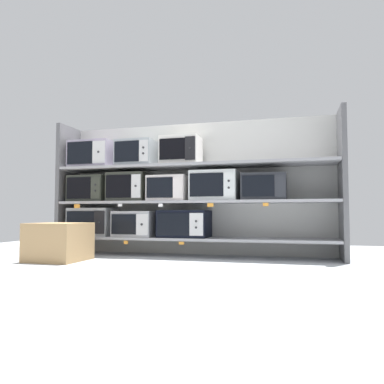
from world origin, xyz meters
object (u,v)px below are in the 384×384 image
(microwave_6, at_px, (215,186))
(microwave_9, at_px, (138,154))
(microwave_8, at_px, (94,155))
(shipping_carton, at_px, (59,242))
(microwave_4, at_px, (130,187))
(microwave_10, at_px, (181,151))
(microwave_2, at_px, (185,224))
(microwave_7, at_px, (264,187))
(microwave_0, at_px, (93,222))
(microwave_3, at_px, (91,189))
(microwave_5, at_px, (170,189))
(microwave_1, at_px, (137,224))

(microwave_6, height_order, microwave_9, microwave_9)
(microwave_8, distance_m, shipping_carton, 1.25)
(microwave_4, bearing_deg, microwave_10, 0.02)
(microwave_6, xyz_separation_m, microwave_8, (-1.52, -0.00, 0.41))
(microwave_2, height_order, microwave_6, microwave_6)
(microwave_7, height_order, shipping_carton, microwave_7)
(microwave_4, bearing_deg, microwave_0, 179.99)
(microwave_3, relative_size, microwave_8, 0.88)
(microwave_6, xyz_separation_m, shipping_carton, (-1.48, -0.73, -0.60))
(microwave_9, relative_size, shipping_carton, 0.84)
(microwave_5, bearing_deg, microwave_7, -0.00)
(microwave_6, xyz_separation_m, microwave_10, (-0.40, 0.00, 0.41))
(microwave_3, height_order, microwave_8, microwave_8)
(microwave_1, height_order, microwave_7, microwave_7)
(microwave_4, bearing_deg, shipping_carton, -121.35)
(microwave_1, height_order, microwave_2, microwave_2)
(microwave_0, bearing_deg, microwave_7, -0.00)
(microwave_3, distance_m, shipping_carton, 0.94)
(microwave_1, distance_m, microwave_9, 0.83)
(microwave_4, bearing_deg, microwave_7, 0.00)
(microwave_1, bearing_deg, microwave_4, -179.93)
(microwave_7, xyz_separation_m, microwave_9, (-1.48, -0.00, 0.42))
(microwave_6, distance_m, microwave_9, 1.02)
(microwave_0, distance_m, microwave_4, 0.64)
(microwave_4, height_order, microwave_8, microwave_8)
(microwave_3, bearing_deg, microwave_6, 0.01)
(microwave_0, relative_size, microwave_3, 1.13)
(microwave_2, xyz_separation_m, microwave_6, (0.35, 0.00, 0.42))
(microwave_10, height_order, shipping_carton, microwave_10)
(microwave_3, height_order, microwave_5, microwave_3)
(microwave_1, distance_m, microwave_10, 1.00)
(microwave_5, xyz_separation_m, microwave_7, (1.08, -0.00, -0.00))
(microwave_3, relative_size, shipping_carton, 0.89)
(shipping_carton, bearing_deg, microwave_7, 19.85)
(microwave_0, height_order, microwave_2, microwave_0)
(microwave_6, bearing_deg, microwave_4, -180.00)
(microwave_2, relative_size, microwave_3, 1.18)
(microwave_7, xyz_separation_m, microwave_10, (-0.94, 0.00, 0.43))
(microwave_6, height_order, microwave_7, microwave_6)
(microwave_4, bearing_deg, microwave_8, -179.99)
(microwave_5, bearing_deg, microwave_0, 180.00)
(microwave_0, relative_size, microwave_2, 0.96)
(microwave_7, height_order, microwave_8, microwave_8)
(microwave_5, xyz_separation_m, microwave_10, (0.14, 0.00, 0.43))
(microwave_7, bearing_deg, microwave_2, -180.00)
(microwave_7, bearing_deg, microwave_1, 180.00)
(microwave_2, distance_m, microwave_8, 1.43)
(microwave_6, bearing_deg, microwave_0, 180.00)
(microwave_6, distance_m, microwave_10, 0.57)
(microwave_4, distance_m, microwave_7, 1.58)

